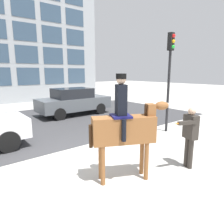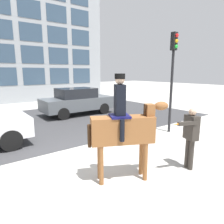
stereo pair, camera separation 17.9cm
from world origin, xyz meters
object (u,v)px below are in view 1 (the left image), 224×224
object	(u,v)px
mounted_horse_lead	(125,127)
street_car_far_lane	(74,101)
pedestrian_bystander	(190,133)
traffic_light	(170,67)

from	to	relation	value
mounted_horse_lead	street_car_far_lane	size ratio (longest dim) A/B	0.59
pedestrian_bystander	traffic_light	size ratio (longest dim) A/B	0.40
mounted_horse_lead	street_car_far_lane	distance (m)	8.19
mounted_horse_lead	pedestrian_bystander	bearing A→B (deg)	5.79
pedestrian_bystander	traffic_light	bearing A→B (deg)	-114.20
street_car_far_lane	traffic_light	size ratio (longest dim) A/B	1.05
street_car_far_lane	traffic_light	xyz separation A→B (m)	(1.54, -5.85, 1.98)
pedestrian_bystander	traffic_light	world-z (taller)	traffic_light
street_car_far_lane	traffic_light	bearing A→B (deg)	-75.26
mounted_horse_lead	street_car_far_lane	world-z (taller)	mounted_horse_lead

